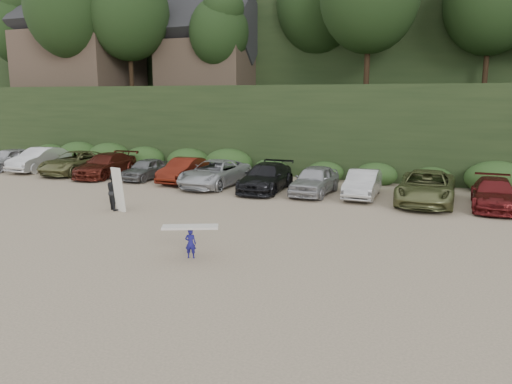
% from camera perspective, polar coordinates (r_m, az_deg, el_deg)
% --- Properties ---
extents(ground, '(120.00, 120.00, 0.00)m').
position_cam_1_polar(ground, '(19.51, -7.40, -4.99)').
color(ground, tan).
rests_on(ground, ground).
extents(hillside_backdrop, '(90.00, 41.50, 28.00)m').
position_cam_1_polar(hillside_backdrop, '(53.29, 12.93, 17.09)').
color(hillside_backdrop, black).
rests_on(hillside_backdrop, ground).
extents(parked_cars, '(39.58, 6.31, 1.65)m').
position_cam_1_polar(parked_cars, '(29.39, -2.57, 2.04)').
color(parked_cars, '#B2B2B7').
rests_on(parked_cars, ground).
extents(child_surfer, '(1.89, 1.28, 1.11)m').
position_cam_1_polar(child_surfer, '(16.72, -7.51, -5.03)').
color(child_surfer, navy).
rests_on(child_surfer, ground).
extents(adult_surfer, '(1.33, 1.04, 2.09)m').
position_cam_1_polar(adult_surfer, '(24.39, -15.82, 0.09)').
color(adult_surfer, black).
rests_on(adult_surfer, ground).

